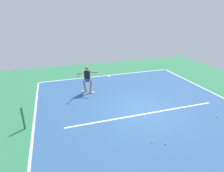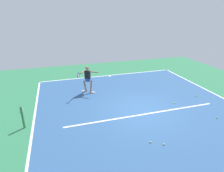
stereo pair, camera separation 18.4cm
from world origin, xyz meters
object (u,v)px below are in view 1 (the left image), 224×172
tennis_player (87,78)px  tennis_ball_by_baseline (217,116)px  water_bottle (22,110)px  net_post (23,118)px  tennis_ball_centre_court (174,103)px  tennis_ball_near_service_line (195,95)px  tennis_ball_far_corner (165,144)px  tennis_ball_by_sideline (152,142)px

tennis_player → tennis_ball_by_baseline: (-5.49, 4.94, -0.97)m
tennis_ball_by_baseline → water_bottle: 9.87m
net_post → tennis_ball_centre_court: 7.85m
tennis_player → water_bottle: 4.10m
tennis_ball_near_service_line → water_bottle: bearing=-6.3°
net_post → tennis_ball_near_service_line: size_ratio=16.21×
tennis_ball_near_service_line → tennis_ball_far_corner: (4.34, 3.40, 0.00)m
water_bottle → tennis_ball_centre_court: bearing=169.3°
tennis_player → net_post: bearing=75.1°
tennis_ball_far_corner → water_bottle: (5.65, -4.50, 0.08)m
tennis_player → tennis_ball_far_corner: size_ratio=26.70×
tennis_ball_by_sideline → tennis_ball_near_service_line: (-4.78, -3.13, 0.00)m
tennis_player → tennis_ball_near_service_line: tennis_player is taller
tennis_player → tennis_ball_centre_court: (-4.39, 2.97, -0.97)m
tennis_ball_near_service_line → tennis_player: bearing=-22.0°
net_post → tennis_player: 4.63m
tennis_ball_by_baseline → tennis_ball_far_corner: (3.57, 1.00, 0.00)m
tennis_ball_by_baseline → tennis_player: bearing=-42.0°
tennis_player → tennis_ball_centre_court: tennis_player is taller
net_post → water_bottle: net_post is taller
tennis_ball_by_sideline → tennis_player: bearing=-75.4°
net_post → tennis_ball_far_corner: 6.11m
tennis_ball_by_baseline → tennis_ball_far_corner: size_ratio=1.00×
tennis_ball_near_service_line → water_bottle: 10.05m
tennis_player → water_bottle: size_ratio=8.01×
tennis_ball_near_service_line → tennis_ball_by_baseline: size_ratio=1.00×
tennis_ball_by_baseline → tennis_ball_far_corner: same height
net_post → tennis_ball_by_baseline: 9.14m
tennis_ball_by_sideline → tennis_ball_far_corner: size_ratio=1.00×
tennis_ball_by_sideline → water_bottle: water_bottle is taller
tennis_ball_by_sideline → water_bottle: 6.71m
tennis_ball_by_sideline → tennis_ball_far_corner: bearing=148.2°
tennis_player → water_bottle: bearing=54.5°
tennis_ball_by_sideline → tennis_ball_centre_court: size_ratio=1.00×
tennis_player → tennis_ball_far_corner: bearing=141.4°
tennis_ball_centre_court → tennis_ball_far_corner: size_ratio=1.00×
tennis_ball_near_service_line → tennis_ball_far_corner: size_ratio=1.00×
tennis_player → tennis_ball_centre_court: 5.39m
tennis_player → tennis_ball_far_corner: tennis_player is taller
tennis_ball_by_sideline → water_bottle: size_ratio=0.30×
net_post → tennis_ball_by_baseline: bearing=168.1°
tennis_ball_centre_court → tennis_ball_by_baseline: bearing=119.2°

